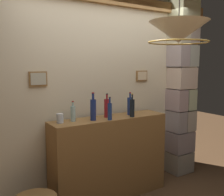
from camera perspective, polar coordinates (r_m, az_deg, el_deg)
panelled_rear_partition at (r=3.44m, az=-2.81°, el=2.78°), size 3.73×0.15×2.72m
stone_pillar at (r=4.16m, az=14.70°, el=2.06°), size 0.40×0.36×2.65m
bar_shelf_unit at (r=3.41m, az=-0.46°, el=-12.90°), size 1.53×0.38×1.05m
liquor_bottle_amaro at (r=3.06m, az=-8.53°, el=-3.32°), size 0.06×0.06×0.24m
liquor_bottle_bourbon at (r=3.09m, az=-0.50°, el=-2.85°), size 0.05×0.05×0.28m
liquor_bottle_tequila at (r=3.25m, az=-1.11°, el=-2.18°), size 0.07×0.07×0.30m
liquor_bottle_mezcal at (r=3.29m, az=4.43°, el=-2.14°), size 0.06×0.06×0.30m
liquor_bottle_whiskey at (r=3.42m, az=3.97°, el=-1.73°), size 0.07×0.07×0.30m
liquor_bottle_scotch at (r=3.08m, az=-4.15°, el=-2.46°), size 0.07×0.07×0.33m
glass_tumbler_rocks at (r=3.01m, az=-11.33°, el=-4.36°), size 0.08×0.08×0.11m
pendant_lamp at (r=2.78m, az=14.35°, el=13.69°), size 0.61×0.61×0.63m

